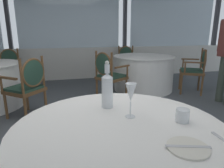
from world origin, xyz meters
name	(u,v)px	position (x,y,z in m)	size (l,w,h in m)	color
ground_plane	(92,149)	(0.00, 0.00, 0.00)	(12.39, 12.39, 0.00)	#4C5156
window_wall_far	(71,37)	(0.00, 3.57, 1.14)	(9.53, 0.14, 2.86)	silver
side_plate	(188,148)	(0.28, -1.27, 0.76)	(0.19, 0.19, 0.01)	silver
butter_knife	(188,147)	(0.28, -1.27, 0.77)	(0.21, 0.02, 0.00)	silver
dinner_fork	(224,140)	(0.49, -1.26, 0.76)	(0.17, 0.02, 0.00)	silver
water_bottle	(107,89)	(0.03, -0.67, 0.89)	(0.08, 0.08, 0.33)	white
wine_glass	(131,93)	(0.14, -0.87, 0.91)	(0.07, 0.07, 0.22)	white
water_tumbler	(182,115)	(0.42, -1.01, 0.80)	(0.08, 0.08, 0.08)	white
background_table_0	(143,73)	(1.49, 2.13, 0.38)	(1.34, 1.34, 0.76)	white
dining_chair_0_0	(108,72)	(0.55, 1.55, 0.55)	(0.63, 0.65, 0.94)	brown
dining_chair_0_1	(196,67)	(2.45, 1.60, 0.55)	(0.62, 0.65, 0.94)	brown
dining_chair_0_2	(127,60)	(1.46, 3.22, 0.53)	(0.54, 0.48, 0.90)	brown
dining_chair_1_1	(28,83)	(-0.77, 1.09, 0.54)	(0.65, 0.66, 0.93)	brown
dining_chair_1_2	(8,66)	(-1.43, 2.78, 0.55)	(0.59, 0.53, 0.92)	brown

